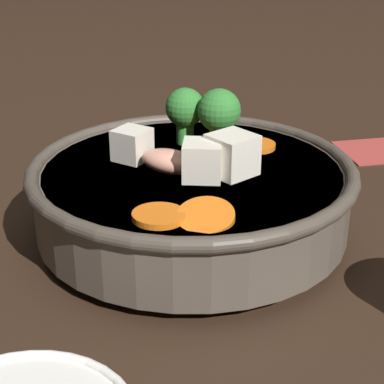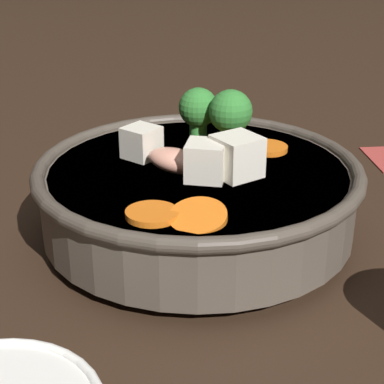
% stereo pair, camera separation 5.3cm
% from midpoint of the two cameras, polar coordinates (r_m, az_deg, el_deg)
% --- Properties ---
extents(ground_plane, '(3.00, 3.00, 0.00)m').
position_cam_midpoint_polar(ground_plane, '(0.55, -2.77, -4.00)').
color(ground_plane, black).
extents(stirfry_bowl, '(0.27, 0.27, 0.12)m').
position_cam_midpoint_polar(stirfry_bowl, '(0.53, -2.84, 0.17)').
color(stirfry_bowl, '#51473D').
rests_on(stirfry_bowl, ground_plane).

